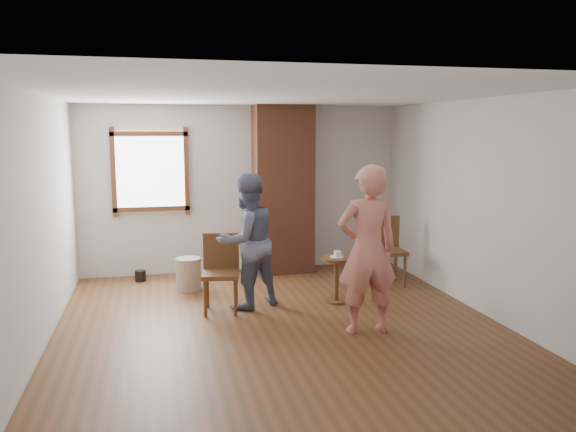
# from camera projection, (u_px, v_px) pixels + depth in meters

# --- Properties ---
(ground) EXTENTS (5.50, 5.50, 0.00)m
(ground) POSITION_uv_depth(u_px,v_px,m) (281.00, 327.00, 6.39)
(ground) COLOR brown
(ground) RESTS_ON ground
(room_shell) EXTENTS (5.04, 5.52, 2.62)m
(room_shell) POSITION_uv_depth(u_px,v_px,m) (265.00, 165.00, 6.68)
(room_shell) COLOR silver
(room_shell) RESTS_ON ground
(brick_chimney) EXTENTS (0.90, 0.50, 2.60)m
(brick_chimney) POSITION_uv_depth(u_px,v_px,m) (283.00, 190.00, 8.73)
(brick_chimney) COLOR #985136
(brick_chimney) RESTS_ON ground
(stoneware_crock) EXTENTS (0.39, 0.39, 0.45)m
(stoneware_crock) POSITION_uv_depth(u_px,v_px,m) (189.00, 274.00, 7.85)
(stoneware_crock) COLOR tan
(stoneware_crock) RESTS_ON ground
(dark_pot) EXTENTS (0.20, 0.20, 0.16)m
(dark_pot) POSITION_uv_depth(u_px,v_px,m) (140.00, 276.00, 8.32)
(dark_pot) COLOR black
(dark_pot) RESTS_ON ground
(dining_chair_left) EXTENTS (0.51, 0.51, 0.95)m
(dining_chair_left) POSITION_uv_depth(u_px,v_px,m) (221.00, 268.00, 6.92)
(dining_chair_left) COLOR brown
(dining_chair_left) RESTS_ON ground
(dining_chair_right) EXTENTS (0.49, 0.49, 0.98)m
(dining_chair_right) POSITION_uv_depth(u_px,v_px,m) (387.00, 246.00, 8.14)
(dining_chair_right) COLOR brown
(dining_chair_right) RESTS_ON ground
(side_table) EXTENTS (0.40, 0.40, 0.60)m
(side_table) POSITION_uv_depth(u_px,v_px,m) (337.00, 272.00, 7.25)
(side_table) COLOR brown
(side_table) RESTS_ON ground
(cake_plate) EXTENTS (0.18, 0.18, 0.01)m
(cake_plate) POSITION_uv_depth(u_px,v_px,m) (337.00, 257.00, 7.22)
(cake_plate) COLOR white
(cake_plate) RESTS_ON side_table
(cake_slice) EXTENTS (0.08, 0.07, 0.06)m
(cake_slice) POSITION_uv_depth(u_px,v_px,m) (337.00, 254.00, 7.22)
(cake_slice) COLOR white
(cake_slice) RESTS_ON cake_plate
(man) EXTENTS (1.02, 0.93, 1.69)m
(man) POSITION_uv_depth(u_px,v_px,m) (247.00, 241.00, 6.99)
(man) COLOR #16203E
(man) RESTS_ON ground
(person_pink) EXTENTS (0.69, 0.47, 1.86)m
(person_pink) POSITION_uv_depth(u_px,v_px,m) (367.00, 250.00, 6.09)
(person_pink) COLOR #DD7F6E
(person_pink) RESTS_ON ground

